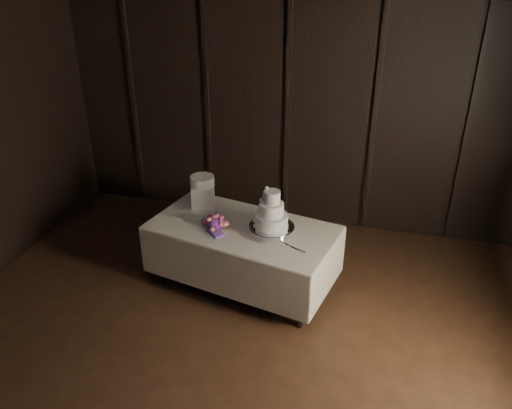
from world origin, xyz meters
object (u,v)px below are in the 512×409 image
at_px(cake_stand, 272,230).
at_px(box_pedestal, 203,195).
at_px(wedding_cake, 269,213).
at_px(bouquet, 215,222).
at_px(display_table, 243,254).
at_px(small_cake, 202,181).

xyz_separation_m(cake_stand, box_pedestal, (-0.92, 0.44, 0.08)).
relative_size(cake_stand, wedding_cake, 1.20).
bearing_deg(wedding_cake, bouquet, -156.01).
height_order(display_table, small_cake, small_cake).
bearing_deg(display_table, wedding_cake, -1.80).
distance_m(cake_stand, box_pedestal, 1.02).
bearing_deg(display_table, cake_stand, 2.15).
bearing_deg(cake_stand, box_pedestal, 154.76).
distance_m(bouquet, small_cake, 0.61).
distance_m(wedding_cake, bouquet, 0.61).
relative_size(wedding_cake, small_cake, 1.46).
bearing_deg(wedding_cake, box_pedestal, 174.96).
distance_m(display_table, box_pedestal, 0.84).
bearing_deg(small_cake, wedding_cake, -26.83).
relative_size(bouquet, small_cake, 1.50).
relative_size(cake_stand, bouquet, 1.17).
bearing_deg(box_pedestal, cake_stand, -25.24).
xyz_separation_m(display_table, box_pedestal, (-0.59, 0.38, 0.47)).
height_order(wedding_cake, small_cake, wedding_cake).
xyz_separation_m(wedding_cake, box_pedestal, (-0.89, 0.45, -0.12)).
bearing_deg(bouquet, cake_stand, 3.67).
xyz_separation_m(box_pedestal, small_cake, (0.00, 0.00, 0.18)).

